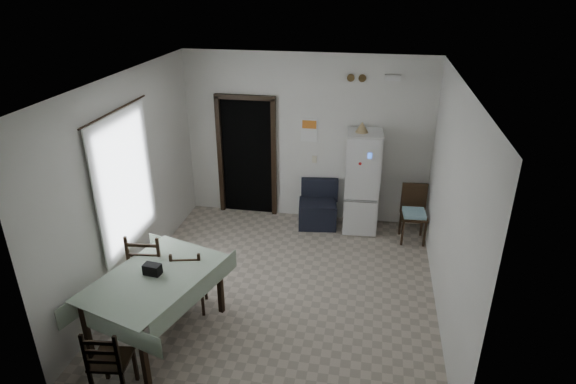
# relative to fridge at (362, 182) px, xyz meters

# --- Properties ---
(ground) EXTENTS (4.50, 4.50, 0.00)m
(ground) POSITION_rel_fridge_xyz_m (-0.99, -1.93, -0.87)
(ground) COLOR #A89A89
(ground) RESTS_ON ground
(ceiling) EXTENTS (4.20, 4.50, 0.02)m
(ceiling) POSITION_rel_fridge_xyz_m (-0.99, -1.93, 2.03)
(ceiling) COLOR white
(ceiling) RESTS_ON ground
(wall_back) EXTENTS (4.20, 0.02, 2.90)m
(wall_back) POSITION_rel_fridge_xyz_m (-0.99, 0.32, 0.58)
(wall_back) COLOR silver
(wall_back) RESTS_ON ground
(wall_front) EXTENTS (4.20, 0.02, 2.90)m
(wall_front) POSITION_rel_fridge_xyz_m (-0.99, -4.18, 0.58)
(wall_front) COLOR silver
(wall_front) RESTS_ON ground
(wall_left) EXTENTS (0.02, 4.50, 2.90)m
(wall_left) POSITION_rel_fridge_xyz_m (-3.09, -1.93, 0.58)
(wall_left) COLOR silver
(wall_left) RESTS_ON ground
(wall_right) EXTENTS (0.02, 4.50, 2.90)m
(wall_right) POSITION_rel_fridge_xyz_m (1.11, -1.93, 0.58)
(wall_right) COLOR silver
(wall_right) RESTS_ON ground
(doorway) EXTENTS (1.06, 0.52, 2.22)m
(doorway) POSITION_rel_fridge_xyz_m (-2.04, 0.52, 0.19)
(doorway) COLOR black
(doorway) RESTS_ON ground
(window_recess) EXTENTS (0.10, 1.20, 1.60)m
(window_recess) POSITION_rel_fridge_xyz_m (-3.14, -2.13, 0.68)
(window_recess) COLOR silver
(window_recess) RESTS_ON ground
(curtain) EXTENTS (0.02, 1.45, 1.85)m
(curtain) POSITION_rel_fridge_xyz_m (-3.03, -2.13, 0.68)
(curtain) COLOR white
(curtain) RESTS_ON ground
(curtain_rod) EXTENTS (0.02, 1.60, 0.02)m
(curtain_rod) POSITION_rel_fridge_xyz_m (-3.02, -2.13, 1.63)
(curtain_rod) COLOR black
(curtain_rod) RESTS_ON ground
(calendar) EXTENTS (0.28, 0.02, 0.40)m
(calendar) POSITION_rel_fridge_xyz_m (-0.94, 0.31, 0.75)
(calendar) COLOR white
(calendar) RESTS_ON ground
(calendar_image) EXTENTS (0.24, 0.01, 0.14)m
(calendar_image) POSITION_rel_fridge_xyz_m (-0.94, 0.30, 0.85)
(calendar_image) COLOR orange
(calendar_image) RESTS_ON ground
(light_switch) EXTENTS (0.08, 0.02, 0.12)m
(light_switch) POSITION_rel_fridge_xyz_m (-0.84, 0.31, 0.23)
(light_switch) COLOR beige
(light_switch) RESTS_ON ground
(vent_left) EXTENTS (0.12, 0.03, 0.12)m
(vent_left) POSITION_rel_fridge_xyz_m (-0.29, 0.30, 1.65)
(vent_left) COLOR brown
(vent_left) RESTS_ON ground
(vent_right) EXTENTS (0.12, 0.03, 0.12)m
(vent_right) POSITION_rel_fridge_xyz_m (-0.11, 0.30, 1.65)
(vent_right) COLOR brown
(vent_right) RESTS_ON ground
(emergency_light) EXTENTS (0.25, 0.07, 0.09)m
(emergency_light) POSITION_rel_fridge_xyz_m (0.36, 0.28, 1.68)
(emergency_light) COLOR white
(emergency_light) RESTS_ON ground
(fridge) EXTENTS (0.59, 0.59, 1.73)m
(fridge) POSITION_rel_fridge_xyz_m (0.00, 0.00, 0.00)
(fridge) COLOR silver
(fridge) RESTS_ON ground
(tan_cone) EXTENTS (0.23, 0.23, 0.17)m
(tan_cone) POSITION_rel_fridge_xyz_m (-0.06, -0.01, 0.95)
(tan_cone) COLOR tan
(tan_cone) RESTS_ON fridge
(navy_seat) EXTENTS (0.72, 0.70, 0.78)m
(navy_seat) POSITION_rel_fridge_xyz_m (-0.73, 0.00, -0.48)
(navy_seat) COLOR black
(navy_seat) RESTS_ON ground
(corner_chair) EXTENTS (0.44, 0.44, 0.95)m
(corner_chair) POSITION_rel_fridge_xyz_m (0.87, -0.27, -0.39)
(corner_chair) COLOR black
(corner_chair) RESTS_ON ground
(dining_table) EXTENTS (1.48, 1.84, 0.84)m
(dining_table) POSITION_rel_fridge_xyz_m (-2.27, -3.13, -0.45)
(dining_table) COLOR #95A990
(dining_table) RESTS_ON ground
(black_bag) EXTENTS (0.21, 0.14, 0.13)m
(black_bag) POSITION_rel_fridge_xyz_m (-2.30, -3.09, 0.03)
(black_bag) COLOR black
(black_bag) RESTS_ON dining_table
(dining_chair_far_left) EXTENTS (0.51, 0.51, 1.09)m
(dining_chair_far_left) POSITION_rel_fridge_xyz_m (-2.61, -2.53, -0.32)
(dining_chair_far_left) COLOR black
(dining_chair_far_left) RESTS_ON ground
(dining_chair_far_right) EXTENTS (0.48, 0.48, 0.93)m
(dining_chair_far_right) POSITION_rel_fridge_xyz_m (-2.08, -2.58, -0.40)
(dining_chair_far_right) COLOR black
(dining_chair_far_right) RESTS_ON ground
(dining_chair_near_head) EXTENTS (0.43, 0.43, 0.89)m
(dining_chair_near_head) POSITION_rel_fridge_xyz_m (-2.36, -4.06, -0.42)
(dining_chair_near_head) COLOR black
(dining_chair_near_head) RESTS_ON ground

